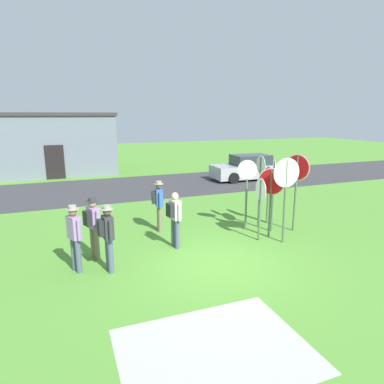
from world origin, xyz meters
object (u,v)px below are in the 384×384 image
object	(u,v)px
parked_car_on_street	(248,168)
person_in_teal	(159,202)
stop_sign_nearest	(260,199)
stop_sign_far_back	(247,184)
stop_sign_low_front	(260,181)
person_near_signs	(75,235)
stop_sign_center_cluster	(296,178)
person_in_blue	(93,224)
stop_sign_rear_right	(269,185)
stop_sign_leaning_right	(271,190)
person_with_sunhat	(175,216)
person_holding_notes	(107,234)
stop_sign_rear_left	(286,184)
stop_sign_leaning_left	(274,183)

from	to	relation	value
parked_car_on_street	person_in_teal	size ratio (longest dim) A/B	2.50
stop_sign_nearest	stop_sign_far_back	bearing A→B (deg)	82.47
stop_sign_low_front	person_near_signs	world-z (taller)	stop_sign_low_front
stop_sign_center_cluster	stop_sign_far_back	world-z (taller)	stop_sign_center_cluster
stop_sign_nearest	person_in_blue	bearing A→B (deg)	174.88
stop_sign_rear_right	stop_sign_center_cluster	xyz separation A→B (m)	(0.38, -1.03, 0.40)
parked_car_on_street	stop_sign_leaning_right	world-z (taller)	stop_sign_leaning_right
person_in_teal	person_with_sunhat	distance (m)	1.61
person_in_teal	person_near_signs	xyz separation A→B (m)	(-2.77, -2.21, -0.03)
stop_sign_rear_right	person_holding_notes	distance (m)	6.26
person_holding_notes	stop_sign_rear_left	bearing A→B (deg)	1.11
stop_sign_leaning_left	stop_sign_low_front	world-z (taller)	stop_sign_low_front
stop_sign_low_front	person_holding_notes	distance (m)	5.69
stop_sign_rear_right	person_holding_notes	world-z (taller)	stop_sign_rear_right
stop_sign_leaning_right	stop_sign_rear_left	xyz separation A→B (m)	(0.13, -0.56, 0.28)
parked_car_on_street	person_in_blue	world-z (taller)	person_in_blue
person_in_teal	person_with_sunhat	size ratio (longest dim) A/B	1.03
stop_sign_low_front	person_in_blue	size ratio (longest dim) A/B	1.46
stop_sign_leaning_right	person_in_teal	size ratio (longest dim) A/B	1.30
person_holding_notes	person_with_sunhat	bearing A→B (deg)	23.61
stop_sign_far_back	person_holding_notes	xyz separation A→B (m)	(-4.87, -1.60, -0.61)
stop_sign_far_back	person_near_signs	distance (m)	5.82
parked_car_on_street	stop_sign_low_front	xyz separation A→B (m)	(-4.25, -8.04, 0.99)
stop_sign_rear_right	stop_sign_leaning_right	size ratio (longest dim) A/B	0.92
parked_car_on_street	stop_sign_center_cluster	world-z (taller)	stop_sign_center_cluster
stop_sign_center_cluster	person_in_teal	distance (m)	4.69
person_with_sunhat	person_near_signs	distance (m)	2.88
stop_sign_center_cluster	parked_car_on_street	bearing A→B (deg)	69.24
stop_sign_nearest	stop_sign_center_cluster	bearing A→B (deg)	12.71
person_holding_notes	stop_sign_leaning_left	bearing A→B (deg)	10.89
stop_sign_low_front	person_holding_notes	world-z (taller)	stop_sign_low_front
stop_sign_far_back	person_with_sunhat	distance (m)	2.97
parked_car_on_street	person_with_sunhat	distance (m)	11.62
person_in_teal	person_holding_notes	size ratio (longest dim) A/B	1.00
stop_sign_leaning_left	stop_sign_low_front	xyz separation A→B (m)	(-0.17, 0.55, -0.01)
parked_car_on_street	stop_sign_far_back	xyz separation A→B (m)	(-4.79, -8.07, 0.93)
parked_car_on_street	stop_sign_rear_right	world-z (taller)	stop_sign_rear_right
stop_sign_rear_right	stop_sign_far_back	size ratio (longest dim) A/B	0.86
stop_sign_nearest	stop_sign_center_cluster	xyz separation A→B (m)	(1.60, 0.36, 0.47)
stop_sign_leaning_left	person_holding_notes	bearing A→B (deg)	-169.11
stop_sign_low_front	stop_sign_center_cluster	bearing A→B (deg)	-39.70
stop_sign_leaning_right	stop_sign_far_back	size ratio (longest dim) A/B	0.94
stop_sign_far_back	person_with_sunhat	xyz separation A→B (m)	(-2.82, -0.70, -0.64)
stop_sign_center_cluster	stop_sign_nearest	bearing A→B (deg)	-167.29
stop_sign_nearest	stop_sign_far_back	xyz separation A→B (m)	(0.14, 1.10, 0.26)
stop_sign_center_cluster	stop_sign_rear_left	distance (m)	1.25
person_holding_notes	person_in_blue	bearing A→B (deg)	105.60
stop_sign_nearest	stop_sign_low_front	size ratio (longest dim) A/B	0.79
stop_sign_far_back	stop_sign_leaning_right	bearing A→B (deg)	-70.68
stop_sign_rear_right	person_with_sunhat	world-z (taller)	stop_sign_rear_right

